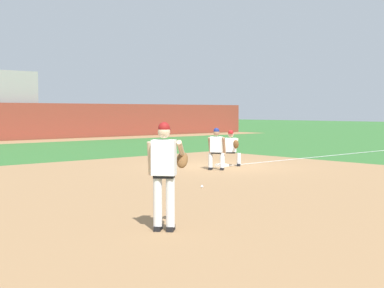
{
  "coord_description": "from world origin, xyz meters",
  "views": [
    {
      "loc": [
        -13.88,
        -13.87,
        2.05
      ],
      "look_at": [
        -5.78,
        -4.81,
        1.29
      ],
      "focal_mm": 50.0,
      "sensor_mm": 36.0,
      "label": 1
    }
  ],
  "objects_px": {
    "baserunner": "(216,147)",
    "first_baseman": "(231,146)",
    "first_base_bag": "(222,165)",
    "baseball": "(202,187)",
    "pitcher": "(165,169)"
  },
  "relations": [
    {
      "from": "baserunner",
      "to": "first_baseman",
      "type": "bearing_deg",
      "value": 23.36
    },
    {
      "from": "first_base_bag",
      "to": "baseball",
      "type": "bearing_deg",
      "value": -140.44
    },
    {
      "from": "first_base_bag",
      "to": "pitcher",
      "type": "height_order",
      "value": "pitcher"
    },
    {
      "from": "pitcher",
      "to": "baseball",
      "type": "bearing_deg",
      "value": 40.15
    },
    {
      "from": "baseball",
      "to": "first_baseman",
      "type": "xyz_separation_m",
      "value": [
        4.63,
        3.41,
        0.69
      ]
    },
    {
      "from": "first_baseman",
      "to": "baseball",
      "type": "bearing_deg",
      "value": -143.65
    },
    {
      "from": "first_base_bag",
      "to": "first_baseman",
      "type": "distance_m",
      "value": 0.77
    },
    {
      "from": "first_base_bag",
      "to": "baserunner",
      "type": "relative_size",
      "value": 0.26
    },
    {
      "from": "baseball",
      "to": "baserunner",
      "type": "xyz_separation_m",
      "value": [
        3.3,
        2.83,
        0.76
      ]
    },
    {
      "from": "pitcher",
      "to": "first_baseman",
      "type": "distance_m",
      "value": 10.86
    },
    {
      "from": "first_base_bag",
      "to": "baseball",
      "type": "relative_size",
      "value": 5.14
    },
    {
      "from": "baseball",
      "to": "pitcher",
      "type": "distance_m",
      "value": 5.21
    },
    {
      "from": "first_base_bag",
      "to": "pitcher",
      "type": "bearing_deg",
      "value": -140.16
    },
    {
      "from": "first_baseman",
      "to": "baserunner",
      "type": "xyz_separation_m",
      "value": [
        -1.33,
        -0.57,
        0.06
      ]
    },
    {
      "from": "baseball",
      "to": "baserunner",
      "type": "relative_size",
      "value": 0.05
    }
  ]
}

